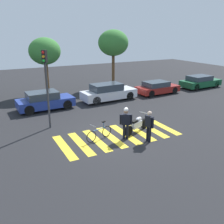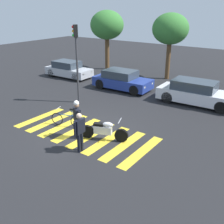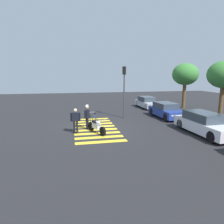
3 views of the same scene
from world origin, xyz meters
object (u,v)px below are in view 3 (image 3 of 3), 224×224
car_white_van (204,124)px  traffic_light_pole (124,84)px  car_silver_sedan (147,103)px  police_motorcycle (97,126)px  car_blue_hatchback (166,110)px  leaning_bicycle (94,120)px  officer_on_foot (87,115)px  officer_by_motorcycle (76,119)px

car_white_van → traffic_light_pole: bearing=-146.7°
traffic_light_pole → car_silver_sedan: bearing=139.5°
car_white_van → car_silver_sedan: bearing=178.7°
car_white_van → police_motorcycle: bearing=-103.7°
traffic_light_pole → car_white_van: bearing=33.3°
car_silver_sedan → car_blue_hatchback: bearing=-3.2°
car_silver_sedan → traffic_light_pole: traffic_light_pole is taller
traffic_light_pole → leaning_bicycle: bearing=-57.1°
leaning_bicycle → officer_on_foot: officer_on_foot is taller
leaning_bicycle → traffic_light_pole: 4.48m
officer_on_foot → car_silver_sedan: 11.30m
police_motorcycle → officer_on_foot: size_ratio=1.16×
officer_on_foot → traffic_light_pole: size_ratio=0.39×
car_blue_hatchback → car_white_van: size_ratio=0.88×
officer_on_foot → car_silver_sedan: bearing=136.3°
leaning_bicycle → car_silver_sedan: size_ratio=0.42×
police_motorcycle → car_white_van: 7.21m
car_blue_hatchback → car_white_van: (5.37, 0.06, 0.03)m
officer_by_motorcycle → car_white_van: size_ratio=0.36×
police_motorcycle → officer_on_foot: bearing=-153.0°
leaning_bicycle → car_blue_hatchback: size_ratio=0.40×
car_blue_hatchback → officer_by_motorcycle: bearing=-67.2°
officer_on_foot → car_blue_hatchback: size_ratio=0.43×
traffic_light_pole → car_blue_hatchback: bearing=80.6°
officer_by_motorcycle → officer_on_foot: bearing=137.3°
officer_by_motorcycle → car_white_van: 8.61m
police_motorcycle → leaning_bicycle: size_ratio=1.25×
officer_on_foot → officer_by_motorcycle: size_ratio=1.06×
leaning_bicycle → car_blue_hatchback: (-1.29, 6.88, 0.30)m
officer_on_foot → police_motorcycle: bearing=27.0°
car_silver_sedan → traffic_light_pole: 6.92m
car_white_van → traffic_light_pole: size_ratio=1.02×
officer_on_foot → traffic_light_pole: traffic_light_pole is taller
leaning_bicycle → car_white_van: 8.06m
car_silver_sedan → car_white_van: 10.95m
officer_by_motorcycle → car_silver_sedan: (-9.08, 8.66, -0.34)m
police_motorcycle → car_blue_hatchback: 7.86m
police_motorcycle → car_white_van: car_white_van is taller
officer_on_foot → officer_by_motorcycle: officer_on_foot is taller
officer_by_motorcycle → car_blue_hatchback: (-3.50, 8.34, -0.31)m
officer_on_foot → traffic_light_pole: bearing=131.9°
car_blue_hatchback → car_silver_sedan: bearing=176.8°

